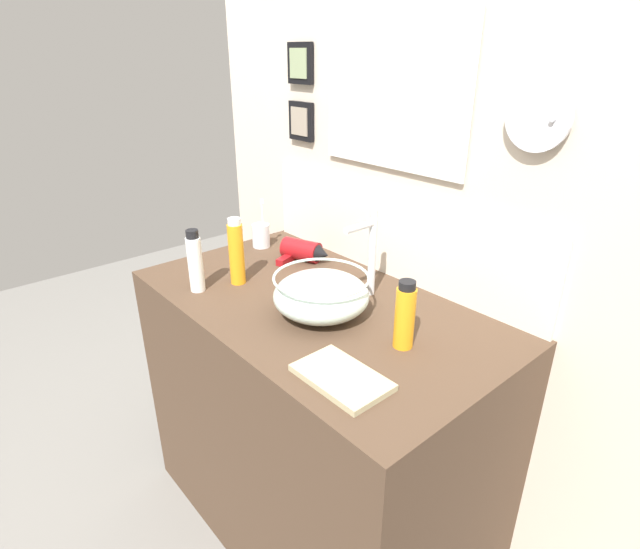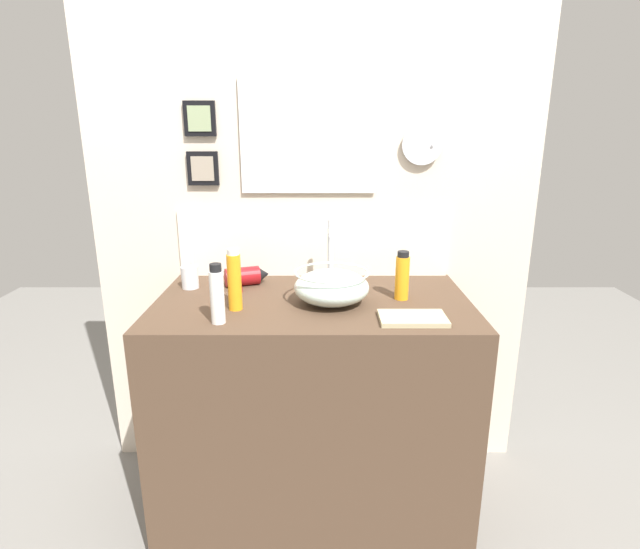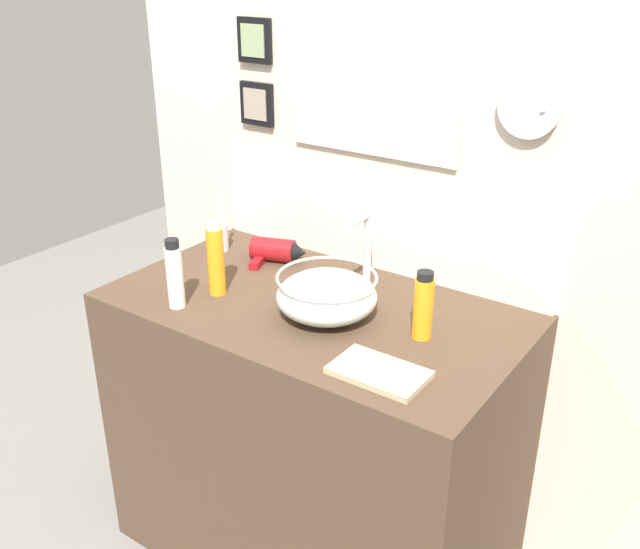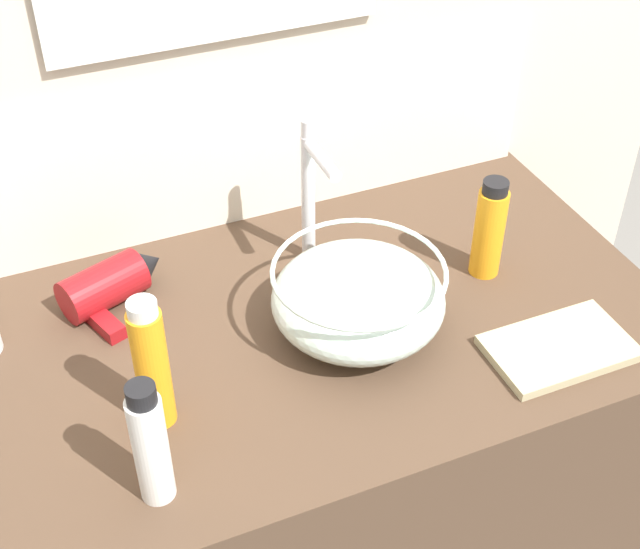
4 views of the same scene
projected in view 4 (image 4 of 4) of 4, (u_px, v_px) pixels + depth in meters
vanity_counter at (310, 498)px, 1.75m from camera, size 1.19×0.67×0.92m
back_panel at (227, 81)px, 1.55m from camera, size 1.91×0.09×2.37m
glass_bowl_sink at (358, 298)px, 1.41m from camera, size 0.28×0.28×0.12m
faucet at (311, 186)px, 1.49m from camera, size 0.02×0.13×0.28m
hair_drier at (111, 284)px, 1.48m from camera, size 0.19×0.17×0.08m
spray_bottle at (150, 445)px, 1.13m from camera, size 0.05×0.05×0.20m
lotion_bottle at (489, 229)px, 1.51m from camera, size 0.05×0.05×0.19m
soap_dispenser at (152, 365)px, 1.23m from camera, size 0.05×0.05×0.22m
hand_towel at (559, 348)px, 1.40m from camera, size 0.23×0.14×0.02m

